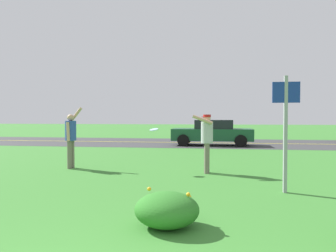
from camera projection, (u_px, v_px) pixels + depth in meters
name	position (u px, v px, depth m)	size (l,w,h in m)	color
ground_plane	(179.00, 164.00, 10.82)	(120.00, 120.00, 0.00)	#387A2D
highway_strip	(196.00, 143.00, 19.95)	(120.00, 7.32, 0.01)	#38383A
highway_center_stripe	(196.00, 143.00, 19.95)	(120.00, 0.16, 0.00)	yellow
daylily_clump_front_center	(167.00, 210.00, 4.63)	(0.95, 0.87, 0.56)	#2D7526
sign_post_near_path	(286.00, 122.00, 6.72)	(0.56, 0.10, 2.48)	#93969B
person_thrower_blue_shirt	(71.00, 136.00, 9.95)	(0.48, 0.49, 1.93)	#2D4C9E
person_catcher_red_cap_gray_shirt	(207.00, 137.00, 9.11)	(0.58, 0.50, 1.68)	#B2B2B7
frisbee_pale_blue	(154.00, 130.00, 9.27)	(0.26, 0.26, 0.11)	#ADD6E5
car_dark_green_center_left	(212.00, 132.00, 18.15)	(4.50, 2.00, 1.45)	#194C2D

